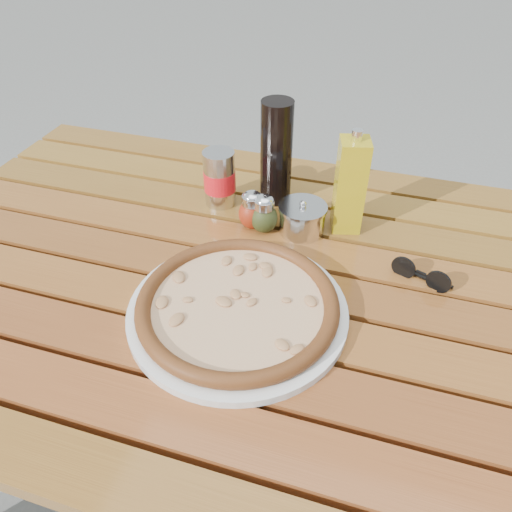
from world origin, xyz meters
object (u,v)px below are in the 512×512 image
(soda_can, at_px, (220,179))
(oregano_shaker, at_px, (264,214))
(table, at_px, (253,306))
(parmesan_tin, at_px, (302,218))
(pizza, at_px, (238,304))
(dark_bottle, at_px, (276,153))
(sunglasses, at_px, (421,275))
(pepper_shaker, at_px, (252,210))
(plate, at_px, (238,311))
(olive_oil_cruet, at_px, (350,185))

(soda_can, bearing_deg, oregano_shaker, -30.79)
(table, distance_m, soda_can, 0.28)
(table, height_order, parmesan_tin, parmesan_tin)
(pizza, xyz_separation_m, dark_bottle, (-0.04, 0.36, 0.09))
(oregano_shaker, height_order, sunglasses, oregano_shaker)
(pepper_shaker, height_order, dark_bottle, dark_bottle)
(plate, height_order, soda_can, soda_can)
(table, xyz_separation_m, plate, (0.01, -0.10, 0.08))
(table, relative_size, soda_can, 11.67)
(parmesan_tin, height_order, sunglasses, parmesan_tin)
(pizza, bearing_deg, olive_oil_cruet, 66.73)
(soda_can, relative_size, olive_oil_cruet, 0.57)
(parmesan_tin, bearing_deg, pepper_shaker, -171.99)
(pizza, xyz_separation_m, pepper_shaker, (-0.05, 0.24, 0.02))
(oregano_shaker, xyz_separation_m, olive_oil_cruet, (0.15, 0.06, 0.06))
(pepper_shaker, distance_m, dark_bottle, 0.14)
(table, bearing_deg, pizza, -86.95)
(pepper_shaker, relative_size, sunglasses, 0.74)
(pizza, bearing_deg, oregano_shaker, 96.10)
(pizza, xyz_separation_m, olive_oil_cruet, (0.13, 0.30, 0.07))
(dark_bottle, xyz_separation_m, parmesan_tin, (0.08, -0.10, -0.08))
(soda_can, bearing_deg, plate, -64.95)
(dark_bottle, relative_size, soda_can, 1.83)
(soda_can, bearing_deg, olive_oil_cruet, -2.18)
(sunglasses, bearing_deg, pepper_shaker, -172.81)
(plate, height_order, sunglasses, sunglasses)
(pizza, height_order, parmesan_tin, parmesan_tin)
(oregano_shaker, xyz_separation_m, soda_can, (-0.12, 0.07, 0.02))
(olive_oil_cruet, distance_m, parmesan_tin, 0.11)
(oregano_shaker, relative_size, dark_bottle, 0.37)
(pepper_shaker, bearing_deg, oregano_shaker, -13.08)
(oregano_shaker, bearing_deg, olive_oil_cruet, 21.47)
(table, relative_size, dark_bottle, 6.36)
(table, bearing_deg, olive_oil_cruet, 56.22)
(pizza, height_order, oregano_shaker, oregano_shaker)
(plate, distance_m, parmesan_tin, 0.26)
(oregano_shaker, distance_m, sunglasses, 0.31)
(pepper_shaker, relative_size, parmesan_tin, 0.78)
(table, xyz_separation_m, soda_can, (-0.14, 0.21, 0.13))
(soda_can, distance_m, parmesan_tin, 0.20)
(table, bearing_deg, pepper_shaker, 107.87)
(dark_bottle, bearing_deg, pepper_shaker, -98.30)
(pepper_shaker, distance_m, sunglasses, 0.34)
(dark_bottle, bearing_deg, table, -83.37)
(plate, bearing_deg, parmesan_tin, 79.61)
(pizza, distance_m, parmesan_tin, 0.26)
(oregano_shaker, xyz_separation_m, dark_bottle, (-0.01, 0.12, 0.07))
(parmesan_tin, bearing_deg, soda_can, 165.21)
(pepper_shaker, distance_m, oregano_shaker, 0.03)
(table, xyz_separation_m, parmesan_tin, (0.05, 0.16, 0.11))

